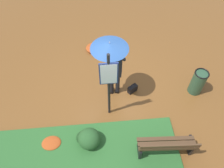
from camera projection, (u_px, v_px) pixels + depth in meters
ground_plane at (112, 93)px, 6.80m from camera, size 18.00×18.00×0.00m
person_with_umbrella at (112, 56)px, 5.60m from camera, size 0.96×0.96×2.04m
info_sign_post at (109, 81)px, 5.25m from camera, size 0.44×0.07×2.30m
handbag at (133, 89)px, 6.75m from camera, size 0.33×0.28×0.37m
park_bench at (167, 146)px, 5.33m from camera, size 1.40×0.44×0.75m
trash_bin at (198, 82)px, 6.53m from camera, size 0.42×0.42×0.83m
shrub_cluster at (88, 139)px, 5.63m from camera, size 0.62×0.57×0.51m
leaf_pile_near_person at (97, 48)px, 7.95m from camera, size 0.78×0.63×0.17m
leaf_pile_by_bench at (51, 143)px, 5.74m from camera, size 0.50×0.40×0.11m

